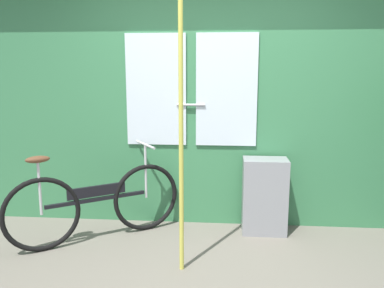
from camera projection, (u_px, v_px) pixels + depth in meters
The scene contains 5 objects.
ground_plane at pixel (204, 288), 2.88m from camera, with size 6.54×4.13×0.04m, color #666056.
train_door_wall at pixel (211, 102), 3.88m from camera, with size 5.54×0.28×2.43m.
bicycle_near_door at pixel (96, 203), 3.60m from camera, with size 1.40×0.96×0.88m.
trash_bin_by_wall at pixel (264, 196), 3.79m from camera, with size 0.43×0.28×0.74m, color gray.
handrail_pole at pixel (181, 122), 2.91m from camera, with size 0.04×0.04×2.39m, color #C6C14C.
Camera 1 is at (0.14, -2.63, 1.56)m, focal length 36.27 mm.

